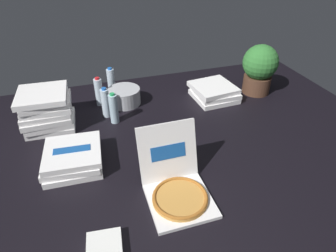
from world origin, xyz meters
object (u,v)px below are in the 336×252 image
(pizza_stack_left_near, at_px, (73,158))
(open_pizza_box, at_px, (177,186))
(ice_bucket, at_px, (124,96))
(water_bottle_2, at_px, (106,103))
(water_bottle_0, at_px, (111,81))
(pizza_stack_center_near, at_px, (47,109))
(pizza_stack_left_mid, at_px, (214,92))
(water_bottle_1, at_px, (99,92))
(napkin_pile, at_px, (105,247))
(potted_plant, at_px, (259,68))
(water_bottle_3, at_px, (114,109))

(pizza_stack_left_near, bearing_deg, open_pizza_box, -38.50)
(ice_bucket, height_order, water_bottle_2, water_bottle_2)
(open_pizza_box, relative_size, water_bottle_0, 1.83)
(open_pizza_box, relative_size, water_bottle_2, 1.83)
(water_bottle_0, bearing_deg, pizza_stack_center_near, -144.73)
(pizza_stack_left_mid, relative_size, water_bottle_1, 1.54)
(pizza_stack_left_mid, xyz_separation_m, napkin_pile, (-1.11, -1.19, -0.04))
(pizza_stack_left_near, distance_m, potted_plant, 1.72)
(water_bottle_1, bearing_deg, pizza_stack_left_near, -109.13)
(open_pizza_box, distance_m, pizza_stack_left_near, 0.69)
(pizza_stack_left_mid, distance_m, napkin_pile, 1.62)
(pizza_stack_left_near, height_order, ice_bucket, ice_bucket)
(water_bottle_2, bearing_deg, ice_bucket, 41.89)
(water_bottle_3, height_order, potted_plant, potted_plant)
(water_bottle_2, distance_m, napkin_pile, 1.19)
(open_pizza_box, relative_size, pizza_stack_left_mid, 1.18)
(pizza_stack_left_near, bearing_deg, water_bottle_2, 61.96)
(pizza_stack_center_near, xyz_separation_m, potted_plant, (1.78, 0.01, 0.09))
(pizza_stack_left_near, distance_m, ice_bucket, 0.82)
(pizza_stack_left_mid, relative_size, ice_bucket, 1.42)
(water_bottle_3, xyz_separation_m, napkin_pile, (-0.22, -1.07, -0.10))
(potted_plant, bearing_deg, ice_bucket, 172.83)
(pizza_stack_center_near, height_order, water_bottle_3, pizza_stack_center_near)
(water_bottle_1, height_order, napkin_pile, water_bottle_1)
(water_bottle_0, xyz_separation_m, water_bottle_3, (-0.05, -0.48, 0.00))
(pizza_stack_center_near, xyz_separation_m, water_bottle_1, (0.40, 0.20, -0.02))
(water_bottle_3, distance_m, napkin_pile, 1.10)
(water_bottle_3, bearing_deg, pizza_stack_left_mid, 7.59)
(water_bottle_0, bearing_deg, open_pizza_box, -83.13)
(open_pizza_box, distance_m, water_bottle_3, 0.87)
(pizza_stack_left_mid, distance_m, water_bottle_2, 0.93)
(water_bottle_1, height_order, water_bottle_2, same)
(pizza_stack_left_mid, relative_size, potted_plant, 0.87)
(pizza_stack_left_mid, bearing_deg, water_bottle_3, -172.41)
(pizza_stack_center_near, bearing_deg, ice_bucket, 14.63)
(ice_bucket, xyz_separation_m, water_bottle_2, (-0.17, -0.15, 0.05))
(open_pizza_box, relative_size, ice_bucket, 1.68)
(pizza_stack_left_near, height_order, water_bottle_0, water_bottle_0)
(open_pizza_box, height_order, ice_bucket, open_pizza_box)
(water_bottle_1, bearing_deg, napkin_pile, -95.97)
(ice_bucket, relative_size, water_bottle_3, 1.09)
(water_bottle_0, bearing_deg, water_bottle_2, -104.77)
(pizza_stack_center_near, height_order, water_bottle_0, pizza_stack_center_near)
(water_bottle_0, relative_size, napkin_pile, 1.53)
(open_pizza_box, bearing_deg, water_bottle_2, 105.05)
(pizza_stack_center_near, relative_size, ice_bucket, 1.38)
(open_pizza_box, height_order, pizza_stack_left_near, open_pizza_box)
(ice_bucket, bearing_deg, pizza_stack_left_mid, -10.57)
(pizza_stack_left_near, distance_m, water_bottle_2, 0.60)
(ice_bucket, bearing_deg, napkin_pile, -104.47)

